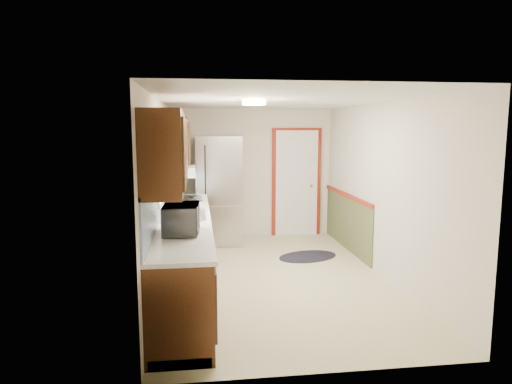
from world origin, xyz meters
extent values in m
cube|color=#C2B888|center=(0.00, 0.00, 0.00)|extent=(3.20, 5.20, 0.12)
cube|color=white|center=(0.00, 0.00, 2.40)|extent=(3.20, 5.20, 0.12)
cube|color=beige|center=(0.00, 2.50, 1.20)|extent=(3.20, 0.10, 2.40)
cube|color=beige|center=(0.00, -2.50, 1.20)|extent=(3.20, 0.10, 2.40)
cube|color=beige|center=(-1.50, 0.00, 1.20)|extent=(0.10, 5.20, 2.40)
cube|color=beige|center=(1.50, 0.00, 1.20)|extent=(0.10, 5.20, 2.40)
cube|color=#3C1F0D|center=(-1.20, -0.30, 0.45)|extent=(0.60, 4.00, 0.90)
cube|color=white|center=(-1.19, -0.30, 0.92)|extent=(0.63, 4.00, 0.04)
cube|color=#5089C4|center=(-1.49, -0.30, 1.22)|extent=(0.02, 4.00, 0.55)
cube|color=#3C1F0D|center=(-1.32, -1.60, 1.83)|extent=(0.35, 1.40, 0.75)
cube|color=#3C1F0D|center=(-1.32, 1.10, 1.83)|extent=(0.35, 1.20, 0.75)
cube|color=white|center=(-1.49, -0.20, 1.62)|extent=(0.02, 1.00, 0.90)
cube|color=#D04227|center=(-1.44, -0.20, 1.97)|extent=(0.05, 1.12, 0.24)
cube|color=#B7B7BC|center=(-1.19, -0.20, 0.95)|extent=(0.52, 0.82, 0.02)
cube|color=white|center=(-1.27, 1.15, 1.38)|extent=(0.45, 0.60, 0.15)
cube|color=maroon|center=(0.85, 2.47, 1.00)|extent=(0.94, 0.05, 2.08)
cube|color=white|center=(0.85, 2.44, 1.00)|extent=(0.80, 0.04, 2.00)
cube|color=#4E5630|center=(1.49, 1.35, 0.45)|extent=(0.02, 2.30, 0.90)
cube|color=maroon|center=(1.48, 1.35, 0.92)|extent=(0.04, 2.30, 0.06)
cylinder|color=#FFD88C|center=(-0.30, -0.20, 2.36)|extent=(0.30, 0.30, 0.06)
imported|color=white|center=(-1.20, -1.19, 1.12)|extent=(0.32, 0.56, 0.37)
cube|color=#B7B7BC|center=(-0.62, 2.05, 0.95)|extent=(0.85, 0.80, 1.90)
cylinder|color=black|center=(-0.89, 1.64, 0.86)|extent=(0.02, 0.02, 1.33)
ellipsoid|color=black|center=(0.71, 0.93, 0.01)|extent=(1.15, 0.93, 0.01)
cube|color=black|center=(-1.19, 1.17, 0.95)|extent=(0.47, 0.56, 0.02)
camera|label=1|loc=(-1.04, -5.97, 2.04)|focal=32.00mm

